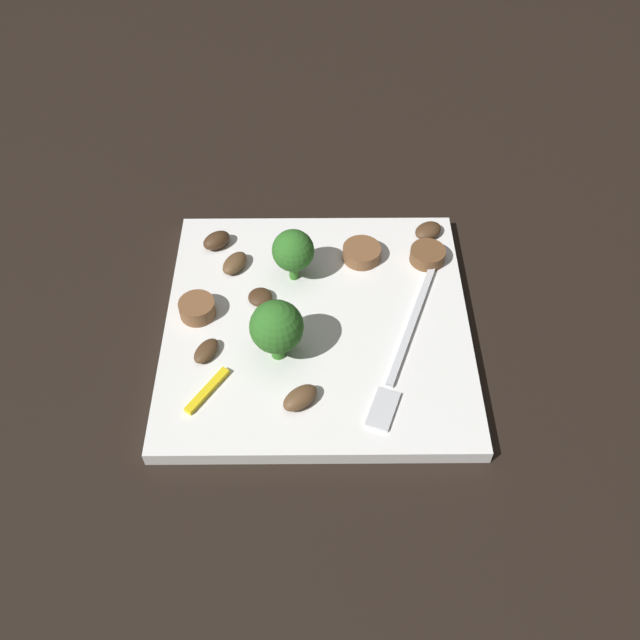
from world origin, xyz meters
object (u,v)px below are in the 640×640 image
at_px(sausage_slice_0, 200,308).
at_px(pepper_strip_0, 211,391).
at_px(sausage_slice_2, 364,253).
at_px(mushroom_4, 303,398).
at_px(broccoli_floret_1, 280,328).
at_px(sausage_slice_1, 430,255).
at_px(mushroom_1, 209,351).
at_px(fork, 407,351).
at_px(mushroom_2, 219,240).
at_px(plate, 320,325).
at_px(mushroom_0, 238,263).
at_px(mushroom_5, 431,231).
at_px(mushroom_3, 263,297).
at_px(broccoli_floret_0, 296,251).

relative_size(sausage_slice_0, pepper_strip_0, 0.65).
height_order(sausage_slice_2, mushroom_4, same).
xyz_separation_m(broccoli_floret_1, sausage_slice_1, (-0.11, 0.13, -0.03)).
height_order(sausage_slice_1, mushroom_1, sausage_slice_1).
bearing_deg(fork, mushroom_2, -106.93).
bearing_deg(sausage_slice_0, plate, 85.86).
relative_size(mushroom_0, pepper_strip_0, 0.62).
bearing_deg(mushroom_5, plate, -45.11).
bearing_deg(mushroom_3, mushroom_0, -148.07).
xyz_separation_m(sausage_slice_1, mushroom_4, (0.15, -0.11, 0.00)).
bearing_deg(sausage_slice_0, mushroom_2, 173.92).
bearing_deg(fork, sausage_slice_0, -83.14).
distance_m(mushroom_0, mushroom_1, 0.10).
bearing_deg(plate, pepper_strip_0, -49.60).
xyz_separation_m(sausage_slice_1, mushroom_1, (0.11, -0.19, -0.00)).
distance_m(fork, broccoli_floret_1, 0.11).
height_order(broccoli_floret_0, mushroom_5, broccoli_floret_0).
xyz_separation_m(sausage_slice_0, sausage_slice_1, (-0.06, 0.20, -0.00)).
distance_m(plate, sausage_slice_1, 0.12).
xyz_separation_m(plate, mushroom_2, (-0.09, -0.09, 0.01)).
relative_size(sausage_slice_2, mushroom_2, 1.29).
bearing_deg(sausage_slice_2, fork, 15.34).
relative_size(fork, sausage_slice_0, 5.73).
height_order(sausage_slice_1, mushroom_3, sausage_slice_1).
xyz_separation_m(mushroom_1, mushroom_4, (0.05, 0.08, 0.00)).
relative_size(fork, sausage_slice_2, 5.05).
height_order(mushroom_5, pepper_strip_0, mushroom_5).
xyz_separation_m(sausage_slice_2, mushroom_5, (-0.03, 0.06, -0.00)).
distance_m(broccoli_floret_0, sausage_slice_1, 0.12).
height_order(broccoli_floret_0, mushroom_3, broccoli_floret_0).
height_order(broccoli_floret_1, mushroom_3, broccoli_floret_1).
relative_size(sausage_slice_2, mushroom_0, 1.19).
bearing_deg(fork, mushroom_1, -69.01).
bearing_deg(mushroom_0, pepper_strip_0, -5.06).
bearing_deg(broccoli_floret_0, sausage_slice_1, 99.69).
relative_size(sausage_slice_0, sausage_slice_2, 0.88).
height_order(plate, mushroom_3, mushroom_3).
distance_m(plate, mushroom_2, 0.13).
height_order(mushroom_2, mushroom_4, mushroom_2).
xyz_separation_m(broccoli_floret_1, sausage_slice_0, (-0.04, -0.07, -0.03)).
bearing_deg(sausage_slice_2, broccoli_floret_0, -68.72).
distance_m(fork, pepper_strip_0, 0.16).
bearing_deg(plate, sausage_slice_1, 125.21).
bearing_deg(mushroom_3, fork, 64.51).
distance_m(fork, mushroom_5, 0.14).
height_order(mushroom_0, mushroom_2, mushroom_2).
bearing_deg(sausage_slice_0, broccoli_floret_1, 58.06).
bearing_deg(sausage_slice_1, mushroom_3, -72.07).
bearing_deg(mushroom_5, mushroom_2, -85.99).
bearing_deg(pepper_strip_0, mushroom_4, 82.20).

